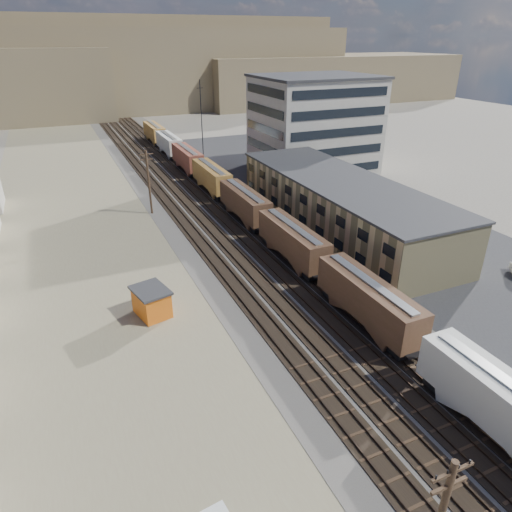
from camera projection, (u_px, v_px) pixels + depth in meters
name	position (u px, v px, depth m)	size (l,w,h in m)	color
ground	(351.00, 352.00, 40.42)	(300.00, 300.00, 0.00)	#6B6356
ballast_bed	(190.00, 192.00, 81.53)	(18.00, 200.00, 0.06)	#4C4742
dirt_yard	(76.00, 229.00, 66.01)	(24.00, 180.00, 0.03)	#7B6F55
asphalt_lot	(340.00, 201.00, 77.23)	(26.00, 120.00, 0.04)	#232326
rail_tracks	(187.00, 192.00, 81.29)	(11.40, 200.00, 0.24)	black
freight_train	(227.00, 188.00, 74.39)	(3.00, 119.74, 4.46)	black
warehouse	(340.00, 204.00, 64.86)	(12.40, 40.40, 7.25)	tan
office_tower	(314.00, 124.00, 91.79)	(22.60, 18.60, 18.45)	#9E998E
utility_pole_north	(149.00, 181.00, 69.55)	(2.20, 0.32, 10.00)	#382619
radio_mast	(202.00, 128.00, 87.98)	(1.20, 0.16, 18.00)	black
hills_north	(99.00, 68.00, 172.45)	(265.00, 80.00, 32.00)	brown
maintenance_shed	(152.00, 302.00, 45.22)	(3.90, 4.57, 2.91)	orange
parked_car_blue	(299.00, 176.00, 88.25)	(2.55, 5.53, 1.54)	navy
parked_car_far	(373.00, 182.00, 84.74)	(1.75, 4.35, 1.48)	silver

